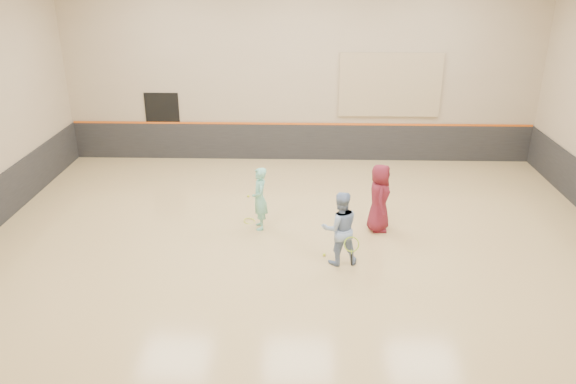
{
  "coord_description": "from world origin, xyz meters",
  "views": [
    {
      "loc": [
        0.1,
        -11.66,
        6.22
      ],
      "look_at": [
        -0.25,
        0.4,
        1.15
      ],
      "focal_mm": 35.0,
      "sensor_mm": 36.0,
      "label": 1
    }
  ],
  "objects_px": {
    "instructor": "(340,228)",
    "spare_racket": "(249,219)",
    "young_man": "(379,198)",
    "girl": "(260,199)"
  },
  "relations": [
    {
      "from": "young_man",
      "to": "spare_racket",
      "type": "xyz_separation_m",
      "value": [
        -3.2,
        0.34,
        -0.77
      ]
    },
    {
      "from": "girl",
      "to": "instructor",
      "type": "bearing_deg",
      "value": 38.04
    },
    {
      "from": "instructor",
      "to": "girl",
      "type": "bearing_deg",
      "value": -52.16
    },
    {
      "from": "instructor",
      "to": "spare_racket",
      "type": "distance_m",
      "value": 3.04
    },
    {
      "from": "spare_racket",
      "to": "instructor",
      "type": "bearing_deg",
      "value": -42.83
    },
    {
      "from": "instructor",
      "to": "spare_racket",
      "type": "xyz_separation_m",
      "value": [
        -2.16,
        2.0,
        -0.76
      ]
    },
    {
      "from": "girl",
      "to": "young_man",
      "type": "height_order",
      "value": "young_man"
    },
    {
      "from": "girl",
      "to": "instructor",
      "type": "distance_m",
      "value": 2.49
    },
    {
      "from": "instructor",
      "to": "young_man",
      "type": "bearing_deg",
      "value": -132.4
    },
    {
      "from": "spare_racket",
      "to": "young_man",
      "type": "bearing_deg",
      "value": -6.08
    }
  ]
}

